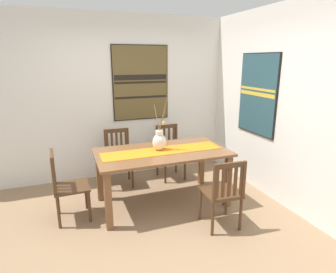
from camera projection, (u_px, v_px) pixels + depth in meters
ground_plane at (158, 227)px, 3.49m from camera, size 6.40×6.40×0.03m
wall_back at (122, 98)px, 4.81m from camera, size 6.40×0.12×2.70m
wall_side at (290, 108)px, 3.76m from camera, size 0.12×6.40×2.70m
dining_table at (162, 159)px, 3.88m from camera, size 1.78×0.95×0.77m
table_runner at (162, 151)px, 3.85m from camera, size 1.64×0.36×0.01m
centerpiece_vase at (159, 141)px, 3.86m from camera, size 0.19×0.28×0.74m
chair_0 at (223, 192)px, 3.34m from camera, size 0.45×0.45×0.88m
chair_1 at (118, 156)px, 4.55m from camera, size 0.45×0.45×0.90m
chair_2 at (66, 185)px, 3.52m from camera, size 0.43×0.43×0.91m
chair_3 at (170, 151)px, 4.85m from camera, size 0.44×0.44×0.90m
painting_on_back_wall at (141, 83)px, 4.80m from camera, size 0.96×0.05×1.25m
painting_on_side_wall at (258, 94)px, 4.24m from camera, size 0.05×0.85×1.20m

